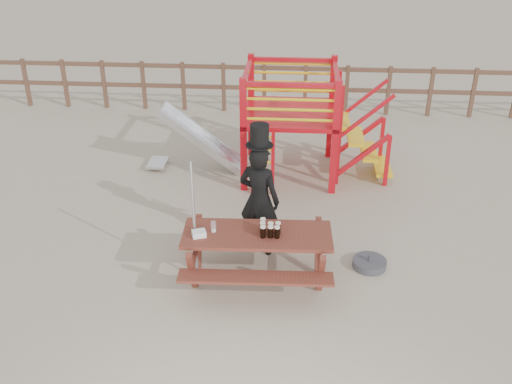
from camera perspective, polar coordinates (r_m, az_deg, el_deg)
name	(u,v)px	position (r m, az deg, el deg)	size (l,w,h in m)	color
ground	(268,282)	(8.11, 1.20, -9.03)	(60.00, 60.00, 0.00)	tan
back_fence	(285,83)	(14.10, 2.89, 10.82)	(15.09, 0.09, 1.20)	brown
playground_fort	(286,120)	(10.75, 3.03, 7.18)	(4.71, 1.84, 2.10)	red
picnic_table	(257,251)	(7.86, 0.12, -5.93)	(2.06, 1.46, 0.78)	brown
man_with_hat	(259,197)	(8.32, 0.33, -0.50)	(0.74, 0.61, 2.04)	black
metal_pole	(194,223)	(7.74, -6.20, -3.08)	(0.04, 0.04, 1.82)	#B2B2B7
parasol_base	(369,263)	(8.54, 11.27, -7.01)	(0.49, 0.49, 0.21)	#3E3E43
paper_bag	(199,234)	(7.66, -5.73, -4.16)	(0.18, 0.14, 0.08)	white
stout_pints	(269,229)	(7.64, 1.33, -3.72)	(0.28, 0.27, 0.17)	black
empty_glasses	(213,227)	(7.73, -4.27, -3.52)	(0.07, 0.07, 0.15)	silver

